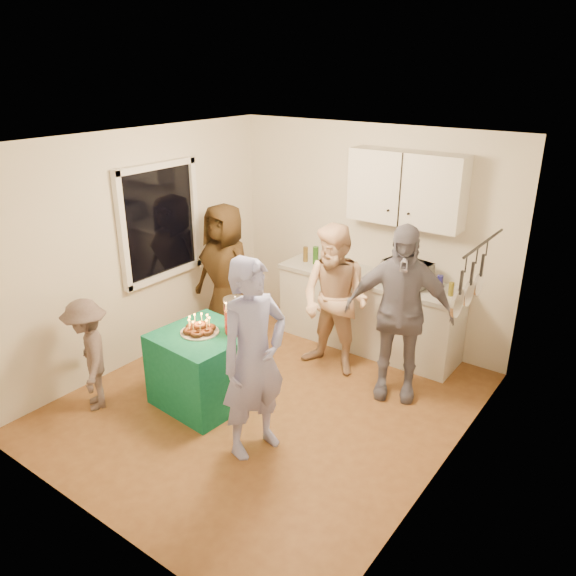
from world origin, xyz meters
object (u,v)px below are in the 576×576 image
Objects in this scene: microwave at (407,273)px; woman_back_center at (335,301)px; counter at (368,313)px; punch_jar at (236,317)px; party_table at (205,368)px; woman_back_left at (225,273)px; man_birthday at (254,359)px; woman_back_right at (399,313)px; child_near_left at (89,355)px.

woman_back_center is at bearing -112.85° from microwave.
punch_jar is (-0.49, -1.81, 0.50)m from counter.
microwave is at bearing 0.00° from counter.
party_table is 0.64m from punch_jar.
counter is 1.28× the size of woman_back_left.
punch_jar is 0.81m from man_birthday.
woman_back_right is 1.59× the size of child_near_left.
party_table is at bearing 73.95° from child_near_left.
woman_back_right reaches higher than woman_back_center.
woman_back_center reaches higher than child_near_left.
counter is 3.18m from child_near_left.
child_near_left reaches higher than punch_jar.
woman_back_center is (-0.03, -0.73, 0.41)m from counter.
woman_back_left is at bearing 136.15° from punch_jar.
microwave is 1.44× the size of punch_jar.
child_near_left is (-0.84, -0.73, 0.20)m from party_table.
party_table is 2.01m from woman_back_right.
man_birthday reaches higher than woman_back_left.
man_birthday is at bearing -86.93° from microwave.
child_near_left is (-1.09, -0.94, -0.35)m from punch_jar.
microwave is 0.58× the size of party_table.
microwave reaches higher than party_table.
woman_back_left is (-0.77, 1.20, 0.48)m from party_table.
microwave is at bearing 6.81° from man_birthday.
man_birthday reaches higher than counter.
party_table is 0.51× the size of woman_back_center.
party_table is at bearing -117.55° from woman_back_center.
woman_back_center is 2.57m from child_near_left.
counter is 2.59× the size of party_table.
woman_back_left reaches higher than punch_jar.
man_birthday is (0.15, -2.31, 0.47)m from counter.
microwave is at bearing 62.29° from punch_jar.
party_table is (-0.74, -2.03, -0.05)m from counter.
punch_jar is 1.42m from woman_back_left.
woman_back_center is at bearing -92.13° from counter.
counter is 0.77m from microwave.
woman_back_right is at bearing -59.39° from microwave.
party_table is 1.50m from woman_back_left.
counter is 2.36m from man_birthday.
child_near_left is (-2.04, -2.76, -0.47)m from microwave.
woman_back_center is (1.49, 0.10, -0.02)m from woman_back_left.
woman_back_right is (0.28, -0.77, -0.13)m from microwave.
woman_back_right is at bearing -1.60° from woman_back_center.
punch_jar is 0.19× the size of woman_back_right.
child_near_left reaches higher than party_table.
woman_back_right reaches higher than child_near_left.
counter is at bearing 74.73° from punch_jar.
microwave is 2.45m from party_table.
party_table is 0.50× the size of woman_back_left.
counter is at bearing -169.27° from microwave.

